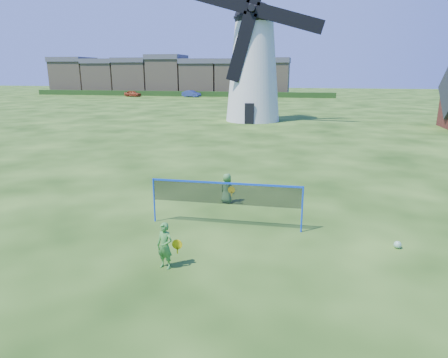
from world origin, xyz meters
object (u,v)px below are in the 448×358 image
at_px(play_ball, 397,245).
at_px(car_right, 191,94).
at_px(player_boy, 227,188).
at_px(car_left, 133,94).
at_px(windmill, 254,63).
at_px(badminton_net, 226,194).
at_px(player_girl, 165,246).

xyz_separation_m(play_ball, car_right, (-24.20, 64.76, 0.52)).
distance_m(player_boy, car_left, 67.53).
relative_size(player_boy, car_left, 0.34).
relative_size(windmill, badminton_net, 3.42).
xyz_separation_m(car_left, car_right, (11.71, 1.22, 0.04)).
distance_m(play_ball, car_left, 72.99).
xyz_separation_m(play_ball, car_left, (-35.91, 63.55, 0.48)).
bearing_deg(player_boy, car_left, -39.63).
bearing_deg(badminton_net, play_ball, -7.44).
distance_m(windmill, badminton_net, 29.38).
bearing_deg(badminton_net, car_left, 115.96).
xyz_separation_m(badminton_net, car_right, (-18.90, 64.07, -0.51)).
bearing_deg(car_left, player_girl, -141.70).
relative_size(player_boy, play_ball, 5.41).
bearing_deg(play_ball, car_left, 119.47).
xyz_separation_m(player_girl, car_right, (-17.87, 67.21, -0.00)).
bearing_deg(windmill, player_boy, -85.25).
relative_size(windmill, car_left, 4.97).
xyz_separation_m(badminton_net, player_girl, (-1.03, -3.14, -0.51)).
bearing_deg(windmill, car_right, 114.85).
distance_m(play_ball, car_right, 69.14).
relative_size(player_girl, player_boy, 1.06).
relative_size(windmill, player_boy, 14.49).
xyz_separation_m(player_girl, play_ball, (6.33, 2.44, -0.52)).
relative_size(player_girl, car_left, 0.36).
bearing_deg(windmill, player_girl, -87.18).
xyz_separation_m(windmill, play_ball, (7.91, -29.59, -5.66)).
relative_size(player_girl, play_ball, 5.76).
height_order(player_girl, car_left, player_girl).
relative_size(windmill, player_girl, 13.62).
relative_size(badminton_net, play_ball, 22.95).
xyz_separation_m(windmill, badminton_net, (2.61, -28.90, -4.63)).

